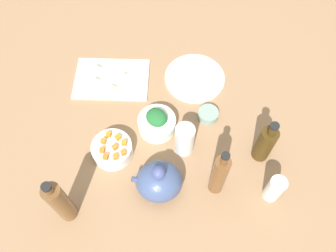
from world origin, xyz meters
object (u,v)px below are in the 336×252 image
at_px(plate_tofu, 195,78).
at_px(bowl_small_side, 208,115).
at_px(bowl_carrots, 112,150).
at_px(bowl_greens, 157,124).
at_px(drinking_glass_0, 274,189).
at_px(drinking_glass_1, 184,139).
at_px(bottle_1, 219,175).
at_px(cutting_board, 112,79).
at_px(teapot, 159,181).
at_px(bottle_0, 60,202).
at_px(bottle_2, 265,143).

relative_size(plate_tofu, bowl_small_side, 3.15).
bearing_deg(bowl_carrots, bowl_greens, -147.05).
bearing_deg(drinking_glass_0, drinking_glass_1, -31.97).
height_order(bowl_carrots, bottle_1, bottle_1).
relative_size(cutting_board, drinking_glass_1, 2.13).
height_order(cutting_board, bowl_small_side, bowl_small_side).
bearing_deg(bottle_1, teapot, -0.29).
distance_m(bowl_greens, bowl_small_side, 0.21).
bearing_deg(plate_tofu, cutting_board, -0.19).
distance_m(plate_tofu, bowl_carrots, 0.48).
distance_m(cutting_board, teapot, 0.54).
bearing_deg(bowl_greens, cutting_board, -50.85).
distance_m(teapot, drinking_glass_0, 0.40).
xyz_separation_m(bowl_greens, drinking_glass_1, (-0.10, 0.09, 0.04)).
relative_size(bottle_0, bottle_1, 1.00).
bearing_deg(bottle_0, drinking_glass_0, -175.55).
bearing_deg(drinking_glass_1, drinking_glass_0, 148.03).
height_order(plate_tofu, bottle_0, bottle_0).
distance_m(bowl_carrots, bottle_1, 0.42).
height_order(plate_tofu, bowl_carrots, bowl_carrots).
height_order(bowl_small_side, drinking_glass_0, drinking_glass_0).
bearing_deg(bowl_small_side, cutting_board, -25.75).
height_order(plate_tofu, teapot, teapot).
relative_size(cutting_board, bowl_carrots, 2.08).
height_order(bowl_greens, drinking_glass_1, drinking_glass_1).
bearing_deg(cutting_board, bowl_greens, 129.15).
bearing_deg(plate_tofu, drinking_glass_1, 79.83).
height_order(bowl_carrots, teapot, teapot).
distance_m(bowl_small_side, bottle_1, 0.31).
xyz_separation_m(teapot, bottle_0, (0.32, 0.09, 0.06)).
bearing_deg(bottle_1, bowl_small_side, -88.82).
height_order(drinking_glass_0, drinking_glass_1, drinking_glass_1).
bearing_deg(teapot, bottle_0, 15.78).
distance_m(cutting_board, bottle_0, 0.60).
distance_m(bowl_carrots, bowl_small_side, 0.41).
height_order(bottle_0, bottle_1, same).
xyz_separation_m(plate_tofu, drinking_glass_0, (-0.25, 0.52, 0.06)).
relative_size(plate_tofu, teapot, 1.44).
distance_m(bowl_small_side, bottle_2, 0.26).
xyz_separation_m(bowl_small_side, bottle_2, (-0.19, 0.17, 0.08)).
bearing_deg(bowl_greens, bottle_2, 162.56).
relative_size(cutting_board, bottle_1, 1.15).
bearing_deg(bowl_small_side, teapot, 56.31).
bearing_deg(teapot, bowl_carrots, -38.36).
bearing_deg(bottle_2, drinking_glass_0, 95.44).
relative_size(plate_tofu, drinking_glass_0, 2.07).
distance_m(bottle_0, bottle_1, 0.53).
bearing_deg(bottle_0, bowl_greens, -132.29).
height_order(cutting_board, bottle_0, bottle_0).
distance_m(plate_tofu, bottle_2, 0.44).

